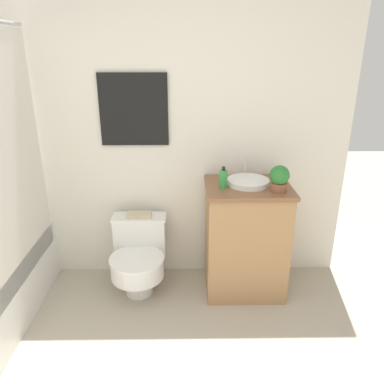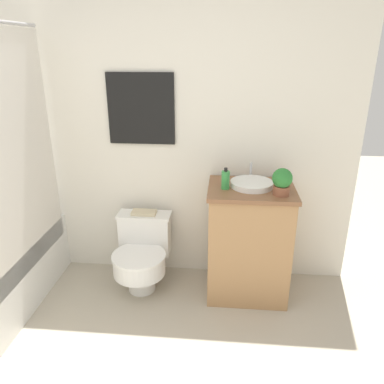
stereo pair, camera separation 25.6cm
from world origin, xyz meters
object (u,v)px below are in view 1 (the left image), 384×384
at_px(sink, 248,182).
at_px(book_on_tank, 139,215).
at_px(potted_plant, 279,178).
at_px(toilet, 139,256).
at_px(soap_bottle, 223,179).

height_order(sink, book_on_tank, sink).
xyz_separation_m(sink, potted_plant, (0.19, -0.14, 0.08)).
distance_m(toilet, potted_plant, 1.24).
bearing_deg(toilet, sink, 1.86).
distance_m(toilet, soap_bottle, 0.91).
bearing_deg(sink, potted_plant, -37.09).
relative_size(soap_bottle, book_on_tank, 0.80).
distance_m(soap_bottle, potted_plant, 0.39).
distance_m(toilet, sink, 1.03).
height_order(toilet, sink, sink).
xyz_separation_m(toilet, potted_plant, (1.02, -0.12, 0.68)).
bearing_deg(book_on_tank, toilet, -90.00).
xyz_separation_m(soap_bottle, book_on_tank, (-0.64, 0.17, -0.36)).
distance_m(toilet, book_on_tank, 0.32).
bearing_deg(potted_plant, toilet, 173.44).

